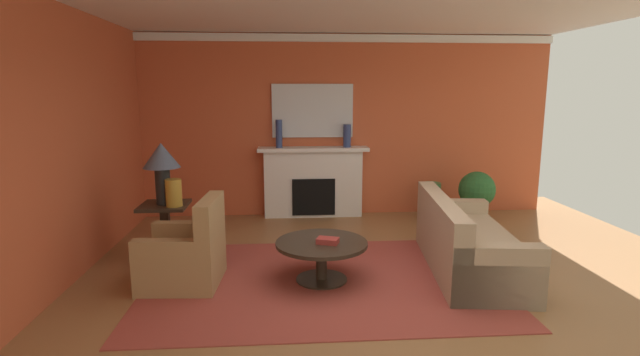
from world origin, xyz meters
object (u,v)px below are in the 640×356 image
vase_mantel_right (347,136)px  sofa (466,246)px  side_table (166,228)px  fireplace (313,184)px  mantel_mirror (313,111)px  vase_tall_corner (431,201)px  table_lamp (162,161)px  vase_mantel_left (279,134)px  vase_on_side_table (174,193)px  armchair_near_window (186,257)px  potted_plant (477,193)px  coffee_table (322,252)px

vase_mantel_right → sofa: bearing=-66.9°
side_table → vase_mantel_right: size_ratio=1.89×
fireplace → side_table: fireplace is taller
mantel_mirror → sofa: bearing=-58.9°
sofa → vase_mantel_right: 2.92m
mantel_mirror → vase_tall_corner: size_ratio=2.22×
side_table → table_lamp: size_ratio=0.93×
vase_mantel_right → vase_mantel_left: bearing=180.0°
vase_on_side_table → side_table: bearing=141.3°
fireplace → table_lamp: size_ratio=2.40×
armchair_near_window → vase_mantel_left: size_ratio=2.11×
vase_on_side_table → potted_plant: bearing=17.7°
sofa → vase_tall_corner: size_ratio=3.69×
vase_mantel_left → fireplace: bearing=5.1°
armchair_near_window → vase_tall_corner: armchair_near_window is taller
mantel_mirror → side_table: 3.11m
table_lamp → vase_on_side_table: (0.15, -0.12, -0.36)m
mantel_mirror → vase_on_side_table: bearing=-129.6°
fireplace → armchair_near_window: size_ratio=1.89×
sofa → armchair_near_window: (-3.15, -0.17, 0.01)m
coffee_table → table_lamp: size_ratio=1.33×
table_lamp → vase_mantel_right: 3.11m
mantel_mirror → vase_mantel_left: (-0.55, -0.17, -0.36)m
fireplace → side_table: (-1.94, -1.92, -0.15)m
sofa → vase_on_side_table: size_ratio=6.71×
coffee_table → vase_tall_corner: size_ratio=1.68×
mantel_mirror → vase_mantel_right: (0.55, -0.17, -0.40)m
armchair_near_window → vase_mantel_right: 3.55m
armchair_near_window → vase_mantel_left: (0.98, 2.68, 1.07)m
fireplace → potted_plant: size_ratio=2.16×
armchair_near_window → vase_tall_corner: size_ratio=1.60×
vase_tall_corner → vase_on_side_table: bearing=-154.8°
vase_on_side_table → vase_mantel_left: 2.40m
fireplace → table_lamp: (-1.94, -1.92, 0.68)m
fireplace → vase_tall_corner: size_ratio=3.03×
table_lamp → vase_mantel_left: size_ratio=1.67×
fireplace → vase_mantel_left: size_ratio=4.00×
mantel_mirror → vase_mantel_right: bearing=-17.2°
coffee_table → vase_mantel_right: 2.96m
fireplace → mantel_mirror: 1.20m
table_lamp → potted_plant: (4.44, 1.25, -0.73)m
potted_plant → sofa: bearing=-115.1°
vase_tall_corner → vase_mantel_left: (-2.46, 0.25, 1.08)m
vase_tall_corner → potted_plant: bearing=-31.7°
coffee_table → vase_mantel_right: bearing=77.1°
mantel_mirror → vase_on_side_table: mantel_mirror is taller
mantel_mirror → armchair_near_window: 3.54m
vase_mantel_right → vase_mantel_left: size_ratio=0.82×
coffee_table → table_lamp: bearing=155.6°
side_table → potted_plant: 4.62m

